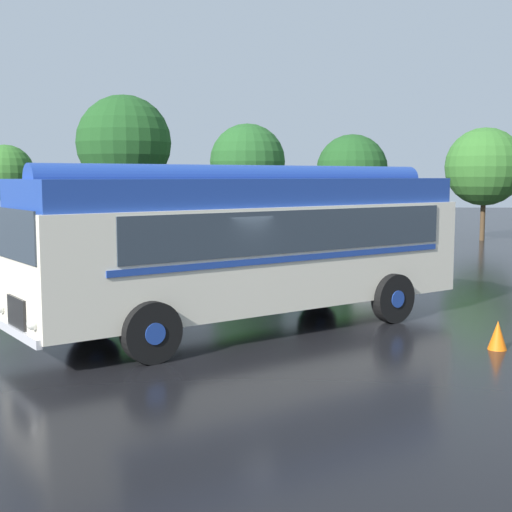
# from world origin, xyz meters

# --- Properties ---
(ground_plane) EXTENTS (120.00, 120.00, 0.00)m
(ground_plane) POSITION_xyz_m (0.00, 0.00, 0.00)
(ground_plane) COLOR black
(vintage_bus) EXTENTS (9.48, 8.09, 3.49)m
(vintage_bus) POSITION_xyz_m (0.80, 0.63, 1.89)
(vintage_bus) COLOR silver
(vintage_bus) RESTS_ON ground
(car_near_left) EXTENTS (2.34, 4.37, 1.66)m
(car_near_left) POSITION_xyz_m (-3.35, 13.55, 0.85)
(car_near_left) COLOR black
(car_near_left) RESTS_ON ground
(car_mid_left) EXTENTS (2.35, 4.38, 1.66)m
(car_mid_left) POSITION_xyz_m (-0.46, 14.37, 0.85)
(car_mid_left) COLOR black
(car_mid_left) RESTS_ON ground
(car_mid_right) EXTENTS (2.23, 4.33, 1.66)m
(car_mid_right) POSITION_xyz_m (1.99, 14.42, 0.85)
(car_mid_right) COLOR #144C28
(car_mid_right) RESTS_ON ground
(car_far_right) EXTENTS (2.36, 4.38, 1.66)m
(car_far_right) POSITION_xyz_m (5.00, 13.35, 0.85)
(car_far_right) COLOR silver
(car_far_right) RESTS_ON ground
(box_van) EXTENTS (2.48, 5.83, 2.50)m
(box_van) POSITION_xyz_m (-6.09, 13.92, 1.36)
(box_van) COLOR navy
(box_van) RESTS_ON ground
(tree_far_left) EXTENTS (2.83, 2.83, 4.82)m
(tree_far_left) POSITION_xyz_m (-12.43, 21.06, 3.31)
(tree_far_left) COLOR #4C3823
(tree_far_left) RESTS_ON ground
(tree_left_of_centre) EXTENTS (4.70, 4.70, 7.25)m
(tree_left_of_centre) POSITION_xyz_m (-6.46, 21.13, 5.00)
(tree_left_of_centre) COLOR #4C3823
(tree_left_of_centre) RESTS_ON ground
(tree_centre) EXTENTS (3.72, 3.72, 5.82)m
(tree_centre) POSITION_xyz_m (-0.37, 21.13, 4.03)
(tree_centre) COLOR #4C3823
(tree_centre) RESTS_ON ground
(tree_right_of_centre) EXTENTS (3.53, 3.53, 5.31)m
(tree_right_of_centre) POSITION_xyz_m (4.88, 21.23, 3.56)
(tree_right_of_centre) COLOR #4C3823
(tree_right_of_centre) RESTS_ON ground
(tree_far_right) EXTENTS (3.91, 3.91, 5.67)m
(tree_far_right) POSITION_xyz_m (11.67, 22.09, 3.73)
(tree_far_right) COLOR #4C3823
(tree_far_right) RESTS_ON ground
(traffic_cone) EXTENTS (0.36, 0.36, 0.55)m
(traffic_cone) POSITION_xyz_m (5.49, -1.05, 0.28)
(traffic_cone) COLOR orange
(traffic_cone) RESTS_ON ground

